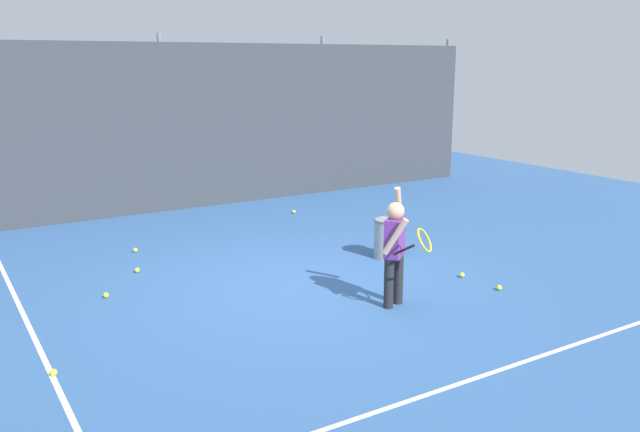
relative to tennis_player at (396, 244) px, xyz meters
The scene contains 16 objects.
ground_plane 1.44m from the tennis_player, 116.19° to the left, with size 20.00×20.00×0.00m, color #335B93.
court_line_baseline 1.99m from the tennis_player, 107.24° to the right, with size 9.00×0.05×0.00m, color white.
court_line_sideline 4.28m from the tennis_player, 149.87° to the left, with size 0.05×9.00×0.00m, color white.
back_fence_windscreen 6.13m from the tennis_player, 95.18° to the left, with size 13.84×0.08×3.03m, color #383D42.
fence_post_2 6.20m from the tennis_player, 95.13° to the left, with size 0.09×0.09×3.18m, color slate.
fence_post_3 6.79m from the tennis_player, 65.11° to the left, with size 0.09×0.09×3.18m, color slate.
fence_post_4 8.76m from the tennis_player, 44.50° to the left, with size 0.09×0.09×3.18m, color slate.
tennis_player is the anchor object (origin of this frame).
ball_hopper 1.93m from the tennis_player, 55.48° to the left, with size 0.38×0.38×0.56m.
tennis_ball_1 3.70m from the tennis_player, behind, with size 0.07×0.07×0.07m, color #CCE033.
tennis_ball_2 4.85m from the tennis_player, 74.37° to the left, with size 0.07×0.07×0.07m, color #CCE033.
tennis_ball_3 1.56m from the tennis_player, 13.80° to the left, with size 0.07×0.07×0.07m, color #CCE033.
tennis_ball_4 1.59m from the tennis_player, 10.46° to the right, with size 0.07×0.07×0.07m, color #CCE033.
tennis_ball_6 3.54m from the tennis_player, 128.18° to the left, with size 0.07×0.07×0.07m, color #CCE033.
tennis_ball_7 4.19m from the tennis_player, 117.26° to the left, with size 0.07×0.07×0.07m, color #CCE033.
tennis_ball_8 3.45m from the tennis_player, 144.02° to the left, with size 0.07×0.07×0.07m, color #CCE033.
Camera 1 is at (-3.87, -6.68, 2.74)m, focal length 36.96 mm.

